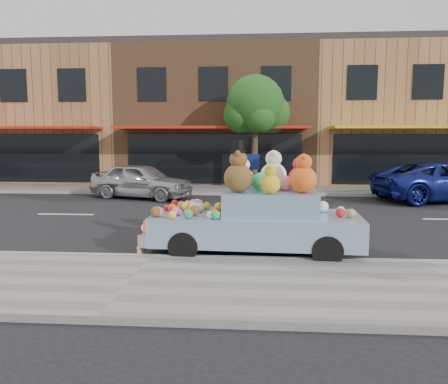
# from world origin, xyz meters

# --- Properties ---
(ground) EXTENTS (120.00, 120.00, 0.00)m
(ground) POSITION_xyz_m (0.00, 0.00, 0.00)
(ground) COLOR black
(ground) RESTS_ON ground
(near_sidewalk) EXTENTS (60.00, 3.00, 0.12)m
(near_sidewalk) POSITION_xyz_m (0.00, -6.50, 0.06)
(near_sidewalk) COLOR gray
(near_sidewalk) RESTS_ON ground
(far_sidewalk) EXTENTS (60.00, 3.00, 0.12)m
(far_sidewalk) POSITION_xyz_m (0.00, 6.50, 0.06)
(far_sidewalk) COLOR gray
(far_sidewalk) RESTS_ON ground
(near_kerb) EXTENTS (60.00, 0.12, 0.13)m
(near_kerb) POSITION_xyz_m (0.00, -5.00, 0.07)
(near_kerb) COLOR gray
(near_kerb) RESTS_ON ground
(far_kerb) EXTENTS (60.00, 0.12, 0.13)m
(far_kerb) POSITION_xyz_m (0.00, 5.00, 0.07)
(far_kerb) COLOR gray
(far_kerb) RESTS_ON ground
(storefront_left) EXTENTS (10.00, 9.80, 7.30)m
(storefront_left) POSITION_xyz_m (-10.00, 11.97, 3.64)
(storefront_left) COLOR #A67045
(storefront_left) RESTS_ON ground
(storefront_mid) EXTENTS (10.00, 9.80, 7.30)m
(storefront_mid) POSITION_xyz_m (0.00, 11.97, 3.64)
(storefront_mid) COLOR brown
(storefront_mid) RESTS_ON ground
(storefront_right) EXTENTS (10.00, 9.80, 7.30)m
(storefront_right) POSITION_xyz_m (10.00, 11.97, 3.64)
(storefront_right) COLOR #A67045
(storefront_right) RESTS_ON ground
(street_tree) EXTENTS (3.00, 2.70, 5.22)m
(street_tree) POSITION_xyz_m (2.03, 6.55, 3.69)
(street_tree) COLOR #38281C
(street_tree) RESTS_ON ground
(car_silver) EXTENTS (4.48, 2.87, 1.42)m
(car_silver) POSITION_xyz_m (-2.55, 3.86, 0.71)
(car_silver) COLOR #AEAEB2
(car_silver) RESTS_ON ground
(car_blue) EXTENTS (5.84, 3.69, 1.50)m
(car_blue) POSITION_xyz_m (9.35, 3.94, 0.75)
(car_blue) COLOR navy
(car_blue) RESTS_ON ground
(art_car) EXTENTS (4.56, 1.96, 2.39)m
(art_car) POSITION_xyz_m (2.10, -4.26, 0.82)
(art_car) COLOR black
(art_car) RESTS_ON ground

